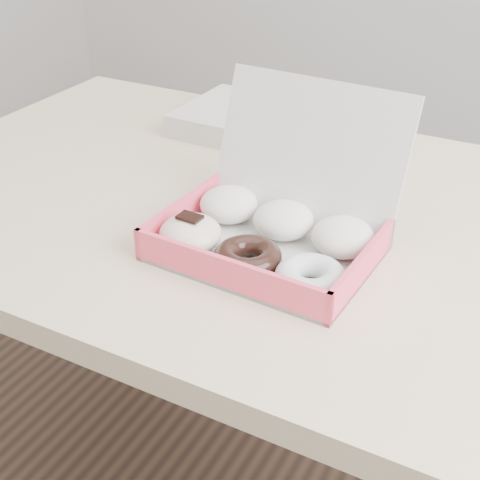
% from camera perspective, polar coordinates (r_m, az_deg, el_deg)
% --- Properties ---
extents(table, '(1.20, 0.80, 0.75)m').
position_cam_1_polar(table, '(1.11, -0.10, 0.07)').
color(table, '#D0BB89').
rests_on(table, ground).
extents(donut_box, '(0.30, 0.28, 0.21)m').
position_cam_1_polar(donut_box, '(0.92, 2.63, 1.11)').
color(donut_box, silver).
rests_on(donut_box, table).
extents(newspapers, '(0.28, 0.22, 0.04)m').
position_cam_1_polar(newspapers, '(1.32, 1.26, 10.10)').
color(newspapers, white).
rests_on(newspapers, table).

